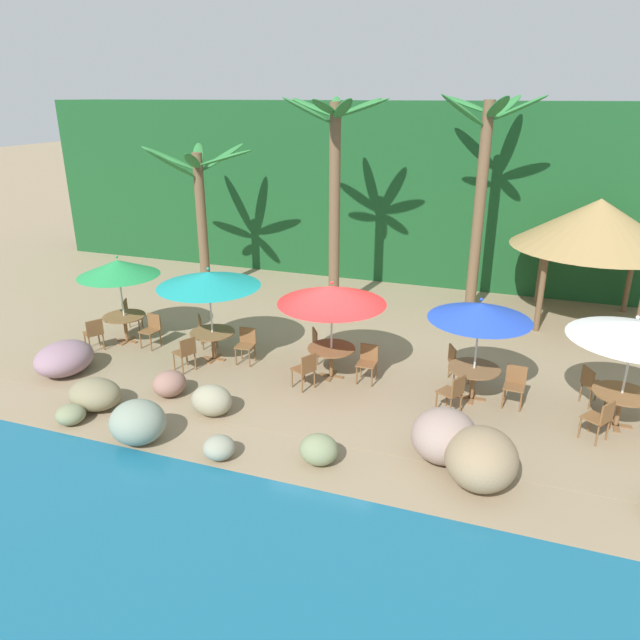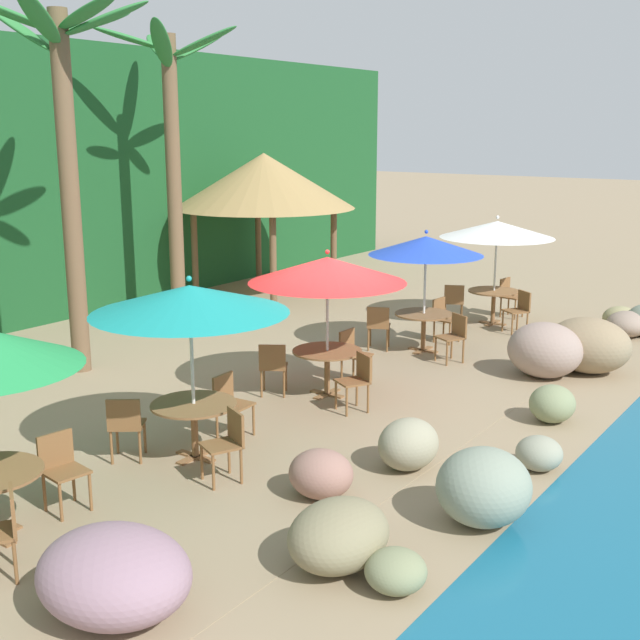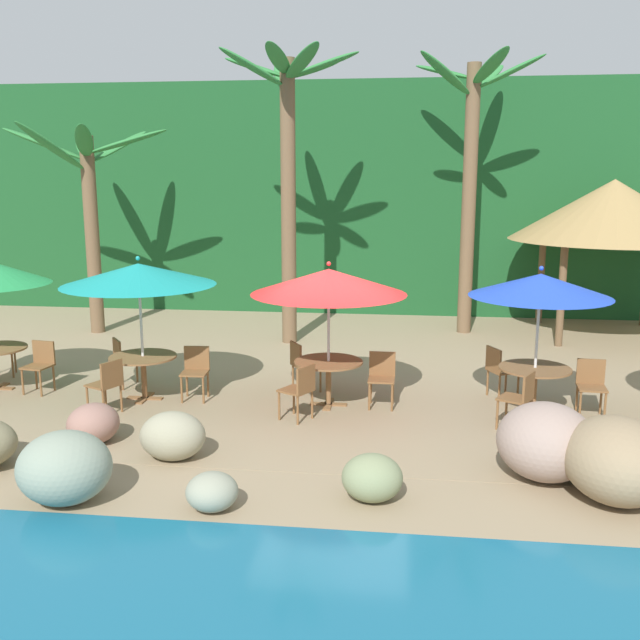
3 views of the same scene
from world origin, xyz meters
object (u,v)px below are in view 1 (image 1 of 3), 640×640
object	(u,v)px
palm_tree_third	(483,176)
dining_table_white	(621,398)
chair_red_seaward	(368,360)
umbrella_red	(332,295)
chair_green_left	(94,332)
chair_teal_left	(186,351)
chair_blue_seaward	(515,383)
chair_red_left	(306,368)
umbrella_green	(118,268)
dining_table_green	(125,320)
chair_green_seaward	(152,328)
chair_green_inland	(130,313)
dining_table_teal	(213,337)
umbrella_white	(635,330)
palm_tree_nearest	(199,191)
chair_teal_seaward	(246,343)
chair_blue_left	(453,391)
chair_white_left	(601,418)
palapa_hut	(598,224)
palm_tree_second	(335,170)
chair_white_inland	(591,384)
umbrella_blue	(480,311)
umbrella_teal	(209,279)
dining_table_red	(331,353)
chair_blue_inland	(456,361)
dining_table_blue	(474,373)
chair_teal_inland	(205,329)
chair_red_inland	(319,343)

from	to	relation	value
palm_tree_third	dining_table_white	bearing A→B (deg)	-59.81
chair_red_seaward	umbrella_red	bearing A→B (deg)	-174.51
chair_green_left	chair_teal_left	size ratio (longest dim) A/B	1.00
chair_blue_seaward	chair_red_left	bearing A→B (deg)	-169.64
umbrella_green	chair_teal_left	distance (m)	3.10
dining_table_green	chair_green_seaward	bearing A→B (deg)	-2.48
chair_green_inland	dining_table_teal	bearing A→B (deg)	-17.18
umbrella_white	palm_tree_nearest	xyz separation A→B (m)	(-12.08, 4.93, 1.26)
chair_red_left	umbrella_white	size ratio (longest dim) A/B	0.36
chair_teal_seaward	dining_table_white	world-z (taller)	chair_teal_seaward
umbrella_red	chair_green_inland	bearing A→B (deg)	171.58
chair_blue_left	chair_white_left	xyz separation A→B (m)	(2.75, -0.14, 0.00)
palapa_hut	palm_tree_second	bearing A→B (deg)	-167.23
chair_white_inland	palapa_hut	distance (m)	5.86
umbrella_white	umbrella_red	bearing A→B (deg)	178.27
umbrella_blue	palm_tree_second	bearing A→B (deg)	136.80
chair_green_inland	umbrella_red	distance (m)	6.48
umbrella_teal	chair_red_left	bearing A→B (deg)	-14.96
chair_red_seaward	chair_blue_left	xyz separation A→B (m)	(2.04, -0.87, 0.00)
chair_blue_left	palm_tree_nearest	bearing A→B (deg)	148.16
umbrella_green	umbrella_white	distance (m)	11.88
chair_red_seaward	chair_green_inland	bearing A→B (deg)	173.23
dining_table_red	dining_table_white	distance (m)	6.06
umbrella_blue	palm_tree_third	size ratio (longest dim) A/B	0.37
chair_green_inland	umbrella_teal	bearing A→B (deg)	-17.18
palm_tree_nearest	palm_tree_second	world-z (taller)	palm_tree_second
chair_green_seaward	chair_red_seaward	world-z (taller)	same
chair_green_seaward	umbrella_teal	xyz separation A→B (m)	(1.90, -0.19, 1.58)
chair_teal_left	chair_red_left	size ratio (longest dim) A/B	1.00
dining_table_red	umbrella_blue	bearing A→B (deg)	0.00
chair_blue_seaward	dining_table_white	distance (m)	2.00
dining_table_teal	chair_blue_inland	size ratio (longest dim) A/B	1.26
umbrella_red	dining_table_blue	size ratio (longest dim) A/B	2.24
chair_green_seaward	dining_table_teal	bearing A→B (deg)	-5.76
chair_blue_left	dining_table_white	world-z (taller)	chair_blue_left
chair_teal_inland	chair_red_inland	distance (m)	3.12
palm_tree_third	chair_green_inland	bearing A→B (deg)	-151.00
umbrella_blue	chair_blue_inland	distance (m)	1.74
chair_blue_seaward	chair_white_left	world-z (taller)	same
dining_table_white	palm_tree_third	bearing A→B (deg)	120.19
chair_white_left	dining_table_red	bearing A→B (deg)	170.62
umbrella_red	chair_blue_inland	distance (m)	3.23
chair_teal_left	chair_red_inland	distance (m)	3.20
umbrella_green	umbrella_teal	size ratio (longest dim) A/B	0.96
dining_table_red	chair_red_seaward	bearing A→B (deg)	5.49
umbrella_teal	chair_red_seaward	world-z (taller)	umbrella_teal
chair_green_inland	umbrella_white	world-z (taller)	umbrella_white
umbrella_green	chair_white_left	size ratio (longest dim) A/B	2.72
dining_table_green	chair_red_left	bearing A→B (deg)	-9.91
umbrella_blue	umbrella_green	bearing A→B (deg)	178.91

